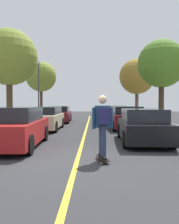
% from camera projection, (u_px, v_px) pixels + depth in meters
% --- Properties ---
extents(ground, '(80.00, 80.00, 0.00)m').
position_uv_depth(ground, '(77.00, 159.00, 6.88)').
color(ground, '#2D2D30').
extents(center_line, '(0.12, 39.20, 0.01)m').
position_uv_depth(center_line, '(83.00, 139.00, 10.88)').
color(center_line, gold).
rests_on(center_line, ground).
extents(parked_car_left_nearest, '(2.06, 4.36, 1.45)m').
position_uv_depth(parked_car_left_nearest, '(14.00, 127.00, 8.86)').
color(parked_car_left_nearest, maroon).
rests_on(parked_car_left_nearest, ground).
extents(parked_car_left_near, '(1.85, 4.20, 1.37)m').
position_uv_depth(parked_car_left_near, '(45.00, 118.00, 14.58)').
color(parked_car_left_near, '#BCAD89').
rests_on(parked_car_left_near, ground).
extents(parked_car_left_far, '(2.03, 4.70, 1.34)m').
position_uv_depth(parked_car_left_far, '(59.00, 114.00, 20.45)').
color(parked_car_left_far, maroon).
rests_on(parked_car_left_far, ground).
extents(parked_car_right_nearest, '(1.94, 4.16, 1.36)m').
position_uv_depth(parked_car_right_nearest, '(143.00, 126.00, 9.81)').
color(parked_car_right_nearest, black).
rests_on(parked_car_right_nearest, ground).
extents(parked_car_right_near, '(2.06, 4.58, 1.39)m').
position_uv_depth(parked_car_right_near, '(125.00, 117.00, 15.23)').
color(parked_car_right_near, maroon).
rests_on(parked_car_right_near, ground).
extents(parked_car_right_far, '(1.95, 4.20, 1.37)m').
position_uv_depth(parked_car_right_far, '(116.00, 114.00, 21.61)').
color(parked_car_right_far, '#38383D').
rests_on(parked_car_right_far, ground).
extents(street_tree_left_nearest, '(3.38, 3.38, 5.90)m').
position_uv_depth(street_tree_left_nearest, '(9.00, 58.00, 14.61)').
color(street_tree_left_nearest, '#4C3823').
rests_on(street_tree_left_nearest, sidewalk_left).
extents(street_tree_left_near, '(2.92, 2.92, 5.48)m').
position_uv_depth(street_tree_left_near, '(41.00, 77.00, 23.55)').
color(street_tree_left_near, '#3D2D1E').
rests_on(street_tree_left_near, sidewalk_left).
extents(street_tree_right_nearest, '(2.93, 2.93, 5.34)m').
position_uv_depth(street_tree_right_nearest, '(162.00, 64.00, 14.92)').
color(street_tree_right_nearest, '#3D2D1E').
rests_on(street_tree_right_nearest, sidewalk_right).
extents(street_tree_right_near, '(3.39, 3.39, 5.71)m').
position_uv_depth(street_tree_right_near, '(137.00, 77.00, 23.42)').
color(street_tree_right_near, brown).
rests_on(street_tree_right_near, sidewalk_right).
extents(fire_hydrant, '(0.20, 0.20, 0.70)m').
position_uv_depth(fire_hydrant, '(2.00, 126.00, 11.60)').
color(fire_hydrant, '#B2140F').
rests_on(fire_hydrant, sidewalk_left).
extents(streetlamp, '(0.36, 0.24, 4.98)m').
position_uv_depth(streetlamp, '(39.00, 86.00, 20.52)').
color(streetlamp, '#38383D').
rests_on(streetlamp, sidewalk_left).
extents(skateboard, '(0.36, 0.87, 0.10)m').
position_uv_depth(skateboard, '(102.00, 158.00, 6.67)').
color(skateboard, black).
rests_on(skateboard, ground).
extents(skateboarder, '(0.59, 0.71, 1.70)m').
position_uv_depth(skateboarder, '(103.00, 122.00, 6.60)').
color(skateboarder, black).
rests_on(skateboarder, skateboard).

